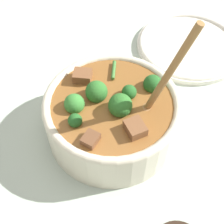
{
  "coord_description": "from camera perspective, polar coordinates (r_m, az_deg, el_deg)",
  "views": [
    {
      "loc": [
        0.33,
        0.11,
        0.52
      ],
      "look_at": [
        0.0,
        0.0,
        0.06
      ],
      "focal_mm": 50.0,
      "sensor_mm": 36.0,
      "label": 1
    }
  ],
  "objects": [
    {
      "name": "ground_plane",
      "position": [
        0.63,
        0.0,
        -3.39
      ],
      "size": [
        4.0,
        4.0,
        0.0
      ],
      "primitive_type": "plane",
      "color": "#ADBCAD"
    },
    {
      "name": "stew_bowl",
      "position": [
        0.58,
        0.02,
        -0.32
      ],
      "size": [
        0.25,
        0.25,
        0.27
      ],
      "color": "beige",
      "rests_on": "ground_plane"
    },
    {
      "name": "empty_plate",
      "position": [
        0.81,
        13.89,
        11.77
      ],
      "size": [
        0.26,
        0.26,
        0.02
      ],
      "color": "silver",
      "rests_on": "ground_plane"
    }
  ]
}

